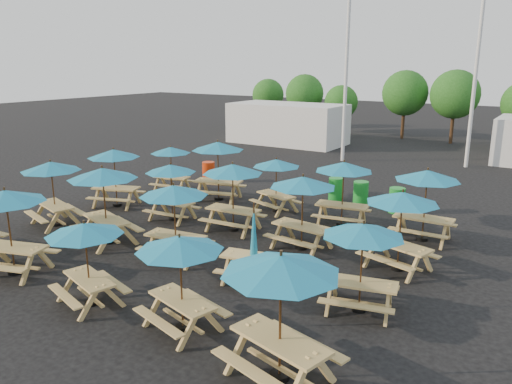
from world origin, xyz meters
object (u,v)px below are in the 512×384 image
Objects in this scene: picnic_unit_18 at (402,203)px; waste_bin_3 at (397,200)px; picnic_unit_4 at (6,201)px; picnic_unit_9 at (174,195)px; picnic_unit_5 at (103,178)px; picnic_unit_17 at (363,235)px; picnic_unit_12 at (180,250)px; picnic_unit_2 at (114,157)px; picnic_unit_1 at (51,170)px; picnic_unit_13 at (254,250)px; waste_bin_1 at (336,189)px; picnic_unit_3 at (171,153)px; picnic_unit_11 at (276,166)px; picnic_unit_7 at (218,150)px; picnic_unit_8 at (85,234)px; picnic_unit_16 at (281,272)px; picnic_unit_14 at (303,186)px; picnic_unit_15 at (344,170)px; picnic_unit_10 at (233,173)px; picnic_unit_19 at (427,180)px; waste_bin_2 at (361,193)px; waste_bin_0 at (209,172)px; picnic_unit_6 at (171,172)px.

waste_bin_3 is (-1.76, 5.42, -1.47)m from picnic_unit_18.
picnic_unit_9 is (3.04, 3.19, -0.10)m from picnic_unit_4.
picnic_unit_17 is at bearing 17.64° from picnic_unit_5.
picnic_unit_2 is at bearing 159.87° from picnic_unit_12.
picnic_unit_1 is 5.72m from picnic_unit_9.
picnic_unit_13 is 8.71m from waste_bin_1.
picnic_unit_4 reaches higher than picnic_unit_2.
picnic_unit_11 is (5.54, -0.17, 0.05)m from picnic_unit_3.
picnic_unit_7 is 1.10× the size of picnic_unit_18.
picnic_unit_8 is 0.86× the size of picnic_unit_16.
picnic_unit_14 is 1.00× the size of picnic_unit_15.
picnic_unit_19 reaches higher than picnic_unit_10.
picnic_unit_5 is at bearing -146.38° from picnic_unit_14.
waste_bin_2 is (8.11, 8.39, -1.52)m from picnic_unit_1.
picnic_unit_8 is 0.98× the size of picnic_unit_17.
waste_bin_1 is at bearing 104.19° from picnic_unit_17.
picnic_unit_17 is at bearing -68.76° from waste_bin_2.
picnic_unit_10 reaches higher than waste_bin_3.
picnic_unit_1 is 4.22m from picnic_unit_4.
picnic_unit_12 is (2.90, -5.98, -0.18)m from picnic_unit_10.
picnic_unit_3 is 9.51m from picnic_unit_4.
picnic_unit_13 is 2.24× the size of waste_bin_0.
picnic_unit_2 reaches higher than waste_bin_3.
picnic_unit_13 is 4.40m from picnic_unit_16.
picnic_unit_7 reaches higher than picnic_unit_17.
picnic_unit_16 is 6.10m from picnic_unit_18.
picnic_unit_5 is at bearing -128.90° from waste_bin_3.
picnic_unit_5 is at bearing 167.84° from picnic_unit_12.
waste_bin_2 is (5.43, 11.66, -1.57)m from picnic_unit_4.
picnic_unit_19 reaches higher than picnic_unit_13.
picnic_unit_7 is at bearing 131.99° from picnic_unit_17.
picnic_unit_6 reaches higher than picnic_unit_8.
picnic_unit_14 reaches higher than picnic_unit_3.
picnic_unit_1 reaches higher than picnic_unit_11.
picnic_unit_5 is at bearing 169.15° from picnic_unit_13.
picnic_unit_14 reaches higher than picnic_unit_8.
picnic_unit_8 is at bearing -69.98° from picnic_unit_3.
picnic_unit_4 reaches higher than picnic_unit_13.
picnic_unit_3 is at bearing 167.52° from picnic_unit_15.
waste_bin_0 is (-2.66, 5.54, -1.33)m from picnic_unit_6.
picnic_unit_17 is at bearing -62.66° from waste_bin_1.
picnic_unit_16 is (8.49, -0.12, 0.05)m from picnic_unit_4.
picnic_unit_2 is 12.89m from picnic_unit_16.
waste_bin_0 is (-5.30, 2.54, -1.31)m from picnic_unit_11.
picnic_unit_15 reaches higher than picnic_unit_13.
picnic_unit_19 is (0.20, 8.89, -0.07)m from picnic_unit_16.
waste_bin_3 is (3.98, 2.41, -1.31)m from picnic_unit_11.
picnic_unit_15 is (8.38, -0.38, 0.25)m from picnic_unit_3.
picnic_unit_13 is 8.53m from waste_bin_2.
picnic_unit_7 reaches higher than waste_bin_2.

